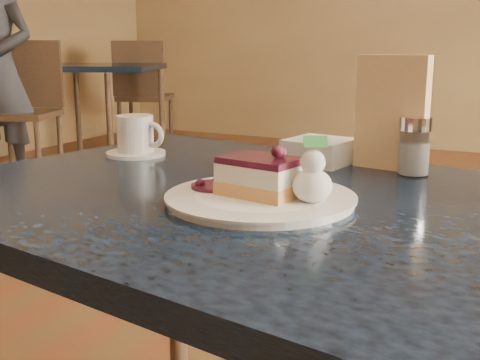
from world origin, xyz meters
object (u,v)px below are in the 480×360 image
at_px(coffee_set, 136,138).
at_px(dessert_plate, 260,199).
at_px(bg_table_far_left, 94,154).
at_px(main_table, 277,243).
at_px(cheesecake_slice, 261,177).

bearing_deg(coffee_set, dessert_plate, -30.86).
bearing_deg(bg_table_far_left, main_table, -66.83).
bearing_deg(cheesecake_slice, main_table, 90.00).
bearing_deg(dessert_plate, bg_table_far_left, 133.58).
relative_size(cheesecake_slice, bg_table_far_left, 0.07).
bearing_deg(dessert_plate, coffee_set, 149.14).
relative_size(coffee_set, bg_table_far_left, 0.07).
distance_m(main_table, dessert_plate, 0.10).
distance_m(main_table, bg_table_far_left, 4.21).
bearing_deg(bg_table_far_left, coffee_set, -69.30).
relative_size(main_table, coffee_set, 9.49).
height_order(dessert_plate, bg_table_far_left, bg_table_far_left).
height_order(main_table, cheesecake_slice, cheesecake_slice).
height_order(main_table, dessert_plate, dessert_plate).
bearing_deg(dessert_plate, main_table, 80.05).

